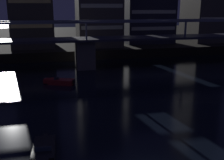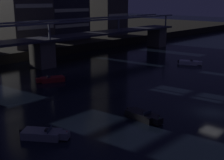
{
  "view_description": "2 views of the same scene",
  "coord_description": "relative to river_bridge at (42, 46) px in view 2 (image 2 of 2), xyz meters",
  "views": [
    {
      "loc": [
        -6.77,
        -15.61,
        11.82
      ],
      "look_at": [
        1.45,
        19.92,
        2.04
      ],
      "focal_mm": 43.44,
      "sensor_mm": 36.0,
      "label": 1
    },
    {
      "loc": [
        -34.06,
        -15.39,
        13.72
      ],
      "look_at": [
        -2.78,
        14.9,
        1.99
      ],
      "focal_mm": 48.18,
      "sensor_mm": 36.0,
      "label": 2
    }
  ],
  "objects": [
    {
      "name": "ground_plane",
      "position": [
        0.0,
        -37.64,
        -4.45
      ],
      "size": [
        400.0,
        400.0,
        0.0
      ],
      "primitive_type": "plane",
      "color": "black"
    },
    {
      "name": "river_bridge",
      "position": [
        0.0,
        0.0,
        0.0
      ],
      "size": [
        86.11,
        6.4,
        9.38
      ],
      "color": "#605B51",
      "rests_on": "ground"
    },
    {
      "name": "tower_east_tall",
      "position": [
        20.37,
        19.49,
        8.57
      ],
      "size": [
        13.23,
        8.74,
        21.94
      ],
      "color": "#282833",
      "rests_on": "far_riverbank"
    },
    {
      "name": "speedboat_near_center",
      "position": [
        -7.72,
        -32.62,
        -4.03
      ],
      "size": [
        2.03,
        5.22,
        1.16
      ],
      "color": "black",
      "rests_on": "ground"
    },
    {
      "name": "speedboat_near_right",
      "position": [
        -18.69,
        -28.47,
        -4.03
      ],
      "size": [
        3.96,
        4.71,
        1.16
      ],
      "color": "gray",
      "rests_on": "ground"
    },
    {
      "name": "speedboat_mid_left",
      "position": [
        23.65,
        -20.65,
        -4.03
      ],
      "size": [
        3.26,
        5.0,
        1.16
      ],
      "color": "silver",
      "rests_on": "ground"
    },
    {
      "name": "speedboat_mid_center",
      "position": [
        -5.5,
        -10.88,
        -4.03
      ],
      "size": [
        5.02,
        3.22,
        1.16
      ],
      "color": "maroon",
      "rests_on": "ground"
    }
  ]
}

